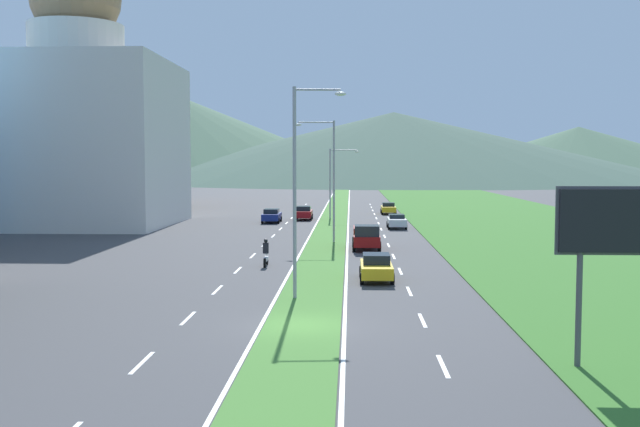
{
  "coord_description": "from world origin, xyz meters",
  "views": [
    {
      "loc": [
        1.98,
        -30.13,
        6.86
      ],
      "look_at": [
        -0.62,
        32.6,
        2.38
      ],
      "focal_mm": 41.3,
      "sensor_mm": 36.0,
      "label": 1
    }
  ],
  "objects": [
    {
      "name": "ground_plane",
      "position": [
        0.0,
        0.0,
        0.0
      ],
      "size": [
        600.0,
        600.0,
        0.0
      ],
      "primitive_type": "plane",
      "color": "#424244"
    },
    {
      "name": "grass_median",
      "position": [
        0.0,
        60.0,
        0.03
      ],
      "size": [
        3.2,
        240.0,
        0.06
      ],
      "primitive_type": "cube",
      "color": "#477F33",
      "rests_on": "ground_plane"
    },
    {
      "name": "grass_verge_right",
      "position": [
        20.6,
        60.0,
        0.03
      ],
      "size": [
        24.0,
        240.0,
        0.06
      ],
      "primitive_type": "cube",
      "color": "#387028",
      "rests_on": "ground_plane"
    },
    {
      "name": "lane_dash_left_2",
      "position": [
        -5.1,
        -5.79,
        0.01
      ],
      "size": [
        0.16,
        2.8,
        0.01
      ],
      "primitive_type": "cube",
      "color": "silver",
      "rests_on": "ground_plane"
    },
    {
      "name": "lane_dash_left_3",
      "position": [
        -5.1,
        1.31,
        0.01
      ],
      "size": [
        0.16,
        2.8,
        0.01
      ],
      "primitive_type": "cube",
      "color": "silver",
      "rests_on": "ground_plane"
    },
    {
      "name": "lane_dash_left_4",
      "position": [
        -5.1,
        8.42,
        0.01
      ],
      "size": [
        0.16,
        2.8,
        0.01
      ],
      "primitive_type": "cube",
      "color": "silver",
      "rests_on": "ground_plane"
    },
    {
      "name": "lane_dash_left_5",
      "position": [
        -5.1,
        15.52,
        0.01
      ],
      "size": [
        0.16,
        2.8,
        0.01
      ],
      "primitive_type": "cube",
      "color": "silver",
      "rests_on": "ground_plane"
    },
    {
      "name": "lane_dash_left_6",
      "position": [
        -5.1,
        22.62,
        0.01
      ],
      "size": [
        0.16,
        2.8,
        0.01
      ],
      "primitive_type": "cube",
      "color": "silver",
      "rests_on": "ground_plane"
    },
    {
      "name": "lane_dash_left_7",
      "position": [
        -5.1,
        29.73,
        0.01
      ],
      "size": [
        0.16,
        2.8,
        0.01
      ],
      "primitive_type": "cube",
      "color": "silver",
      "rests_on": "ground_plane"
    },
    {
      "name": "lane_dash_left_8",
      "position": [
        -5.1,
        36.83,
        0.01
      ],
      "size": [
        0.16,
        2.8,
        0.01
      ],
      "primitive_type": "cube",
      "color": "silver",
      "rests_on": "ground_plane"
    },
    {
      "name": "lane_dash_left_9",
      "position": [
        -5.1,
        43.94,
        0.01
      ],
      "size": [
        0.16,
        2.8,
        0.01
      ],
      "primitive_type": "cube",
      "color": "silver",
      "rests_on": "ground_plane"
    },
    {
      "name": "lane_dash_left_10",
      "position": [
        -5.1,
        51.04,
        0.01
      ],
      "size": [
        0.16,
        2.8,
        0.01
      ],
      "primitive_type": "cube",
      "color": "silver",
      "rests_on": "ground_plane"
    },
    {
      "name": "lane_dash_left_11",
      "position": [
        -5.1,
        58.14,
        0.01
      ],
      "size": [
        0.16,
        2.8,
        0.01
      ],
      "primitive_type": "cube",
      "color": "silver",
      "rests_on": "ground_plane"
    },
    {
      "name": "lane_dash_left_12",
      "position": [
        -5.1,
        65.25,
        0.01
      ],
      "size": [
        0.16,
        2.8,
        0.01
      ],
      "primitive_type": "cube",
      "color": "silver",
      "rests_on": "ground_plane"
    },
    {
      "name": "lane_dash_left_13",
      "position": [
        -5.1,
        72.35,
        0.01
      ],
      "size": [
        0.16,
        2.8,
        0.01
      ],
      "primitive_type": "cube",
      "color": "silver",
      "rests_on": "ground_plane"
    },
    {
      "name": "lane_dash_left_14",
      "position": [
        -5.1,
        79.46,
        0.01
      ],
      "size": [
        0.16,
        2.8,
        0.01
      ],
      "primitive_type": "cube",
      "color": "silver",
      "rests_on": "ground_plane"
    },
    {
      "name": "lane_dash_left_15",
      "position": [
        -5.1,
        86.56,
        0.01
      ],
      "size": [
        0.16,
        2.8,
        0.01
      ],
      "primitive_type": "cube",
      "color": "silver",
      "rests_on": "ground_plane"
    },
    {
      "name": "lane_dash_right_2",
      "position": [
        5.1,
        -5.79,
        0.01
      ],
      "size": [
        0.16,
        2.8,
        0.01
      ],
      "primitive_type": "cube",
      "color": "silver",
      "rests_on": "ground_plane"
    },
    {
      "name": "lane_dash_right_3",
      "position": [
        5.1,
        1.31,
        0.01
      ],
      "size": [
        0.16,
        2.8,
        0.01
      ],
      "primitive_type": "cube",
      "color": "silver",
      "rests_on": "ground_plane"
    },
    {
      "name": "lane_dash_right_4",
      "position": [
        5.1,
        8.42,
        0.01
      ],
      "size": [
        0.16,
        2.8,
        0.01
      ],
      "primitive_type": "cube",
      "color": "silver",
      "rests_on": "ground_plane"
    },
    {
      "name": "lane_dash_right_5",
      "position": [
        5.1,
        15.52,
        0.01
      ],
      "size": [
        0.16,
        2.8,
        0.01
      ],
      "primitive_type": "cube",
      "color": "silver",
      "rests_on": "ground_plane"
    },
    {
      "name": "lane_dash_right_6",
      "position": [
        5.1,
        22.62,
        0.01
      ],
      "size": [
        0.16,
        2.8,
        0.01
      ],
      "primitive_type": "cube",
      "color": "silver",
      "rests_on": "ground_plane"
    },
    {
      "name": "lane_dash_right_7",
      "position": [
        5.1,
        29.73,
        0.01
      ],
      "size": [
        0.16,
        2.8,
        0.01
      ],
      "primitive_type": "cube",
      "color": "silver",
      "rests_on": "ground_plane"
    },
    {
      "name": "lane_dash_right_8",
      "position": [
        5.1,
        36.83,
        0.01
      ],
      "size": [
        0.16,
        2.8,
        0.01
      ],
      "primitive_type": "cube",
      "color": "silver",
      "rests_on": "ground_plane"
    },
    {
      "name": "lane_dash_right_9",
      "position": [
        5.1,
        43.94,
        0.01
      ],
      "size": [
        0.16,
        2.8,
        0.01
      ],
      "primitive_type": "cube",
      "color": "silver",
      "rests_on": "ground_plane"
    },
    {
      "name": "lane_dash_right_10",
      "position": [
        5.1,
        51.04,
        0.01
      ],
      "size": [
        0.16,
        2.8,
        0.01
      ],
      "primitive_type": "cube",
      "color": "silver",
      "rests_on": "ground_plane"
    },
    {
      "name": "lane_dash_right_11",
      "position": [
        5.1,
        58.14,
        0.01
      ],
      "size": [
        0.16,
        2.8,
        0.01
      ],
      "primitive_type": "cube",
      "color": "silver",
      "rests_on": "ground_plane"
    },
    {
      "name": "lane_dash_right_12",
      "position": [
        5.1,
        65.25,
        0.01
      ],
      "size": [
        0.16,
        2.8,
        0.01
      ],
      "primitive_type": "cube",
      "color": "silver",
      "rests_on": "ground_plane"
    },
    {
      "name": "lane_dash_right_13",
      "position": [
        5.1,
        72.35,
        0.01
      ],
      "size": [
        0.16,
        2.8,
        0.01
      ],
      "primitive_type": "cube",
      "color": "silver",
      "rests_on": "ground_plane"
    },
    {
      "name": "lane_dash_right_14",
      "position": [
        5.1,
        79.46,
        0.01
      ],
      "size": [
        0.16,
        2.8,
        0.01
      ],
      "primitive_type": "cube",
      "color": "silver",
      "rests_on": "ground_plane"
    },
    {
      "name": "lane_dash_right_15",
      "position": [
        5.1,
        86.56,
        0.01
      ],
      "size": [
        0.16,
        2.8,
        0.01
      ],
      "primitive_type": "cube",
      "color": "silver",
      "rests_on": "ground_plane"
    },
    {
      "name": "edge_line_median_left",
      "position": [
        -1.75,
        60.0,
        0.01
      ],
      "size": [
        0.16,
        240.0,
        0.01
      ],
      "primitive_type": "cube",
      "color": "silver",
      "rests_on": "ground_plane"
    },
    {
      "name": "edge_line_median_right",
      "position": [
        1.75,
        60.0,
        0.01
      ],
      "size": [
        0.16,
        240.0,
        0.01
      ],
      "primitive_type": "cube",
      "color": "silver",
      "rests_on": "ground_plane"
    },
    {
      "name": "domed_building",
      "position": [
        -27.08,
        47.65,
        10.84
      ],
      "size": [
        19.8,
        19.8,
        28.83
      ],
      "color": "silver",
      "rests_on": "ground_plane"
    },
    {
      "name": "midrise_colored",
      "position": [
        -32.73,
        78.29,
        10.5
      ],
      "size": [
        13.08,
        13.08,
        21.01
      ],
      "primitive_type": "cube",
      "color": "orange",
      "rests_on": "ground_plane"
    },
    {
      "name": "hill_far_left",
      "position": [
        -75.13,
        268.88,
        18.05
      ],
      "size": [
        181.59,
        181.59,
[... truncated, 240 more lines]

